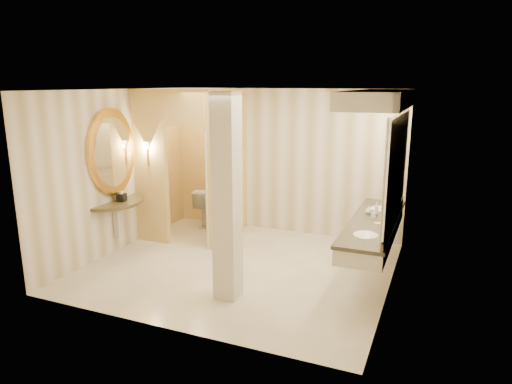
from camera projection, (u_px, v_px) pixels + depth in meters
floor at (239, 267)px, 7.12m from camera, size 4.50×4.50×0.00m
ceiling at (238, 90)px, 6.49m from camera, size 4.50×4.50×0.00m
wall_back at (283, 162)px, 8.60m from camera, size 4.50×0.02×2.70m
wall_front at (162, 218)px, 5.01m from camera, size 4.50×0.02×2.70m
wall_left at (117, 171)px, 7.65m from camera, size 0.02×4.00×2.70m
wall_right at (395, 196)px, 5.96m from camera, size 0.02×4.00×2.70m
toilet_closet at (204, 165)px, 8.09m from camera, size 1.50×1.55×2.70m
wall_sconce at (147, 147)px, 7.82m from camera, size 0.14×0.14×0.42m
vanity at (379, 169)px, 6.36m from camera, size 0.75×2.71×2.09m
console_shelf at (113, 173)px, 7.51m from camera, size 1.09×1.09×2.00m
pillar at (227, 199)px, 5.82m from camera, size 0.30×0.30×2.70m
tissue_box at (122, 197)px, 7.58m from camera, size 0.15×0.15×0.13m
toilet at (210, 206)px, 9.15m from camera, size 0.48×0.78×0.77m
soap_bottle_a at (374, 214)px, 6.64m from camera, size 0.06×0.06×0.12m
soap_bottle_b at (368, 210)px, 6.86m from camera, size 0.10×0.10×0.12m
soap_bottle_c at (376, 209)px, 6.81m from camera, size 0.09×0.09×0.19m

